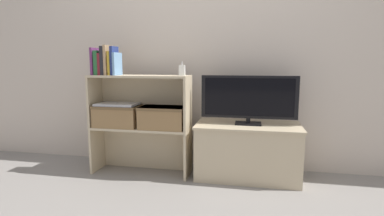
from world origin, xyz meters
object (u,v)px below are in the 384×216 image
Objects in this scene: book_navy at (114,61)px; storage_basket_left at (118,115)px; book_tan at (108,60)px; tv at (249,98)px; laptop at (117,104)px; book_charcoal at (105,61)px; book_forest at (98,63)px; baby_monitor at (182,70)px; tv_stand at (247,151)px; storage_basket_right at (163,116)px; book_plum at (95,61)px; book_skyblue at (117,64)px; book_mustard at (112,63)px; book_maroon at (102,64)px.

book_navy is 0.48m from storage_basket_left.
tv is at bearing 5.67° from book_tan.
tv is at bearing 5.02° from storage_basket_left.
laptop is at bearing -174.98° from tv.
book_forest is at bearing 180.00° from book_charcoal.
book_forest is 0.75m from baby_monitor.
storage_basket_right reaches higher than tv_stand.
book_plum is 0.77m from storage_basket_right.
book_forest is 0.53× the size of storage_basket_right.
book_charcoal is 0.12m from book_skyblue.
baby_monitor is at bearing 3.00° from book_tan.
book_forest is 1.04× the size of book_mustard.
book_mustard is at bearing -148.40° from storage_basket_left.
tv is 3.13× the size of book_tan.
book_navy is 0.69× the size of laptop.
tv is 1.34m from book_forest.
book_tan is at bearing 0.00° from book_charcoal.
book_tan reaches higher than book_plum.
book_mustard is (0.03, 0.00, -0.03)m from book_tan.
book_maroon reaches higher than baby_monitor.
book_forest is 0.12m from book_mustard.
book_navy is (-1.15, -0.12, 0.31)m from tv.
book_mustard is at bearing -174.19° from tv.
book_plum is 0.96× the size of book_navy.
book_forest is at bearing -174.67° from tv_stand.
book_mustard is 0.46m from storage_basket_left.
book_charcoal reaches higher than tv_stand.
laptop is (-1.15, -0.10, -0.07)m from tv.
laptop is (0.19, 0.02, -0.38)m from book_plum.
book_plum is at bearing 180.00° from book_maroon.
book_skyblue is (-1.13, -0.12, 0.75)m from tv_stand.
book_navy is at bearing 0.00° from book_tan.
book_navy is 1.28× the size of book_skyblue.
baby_monitor is (0.78, 0.03, -0.07)m from book_plum.
book_navy is at bearing -101.05° from laptop.
book_tan is (0.10, 0.00, 0.02)m from book_forest.
storage_basket_right is (-0.73, -0.10, 0.29)m from tv_stand.
book_forest is 0.74m from storage_basket_right.
laptop is (0.00, 0.02, -0.38)m from book_navy.
storage_basket_left is (-1.15, -0.10, -0.17)m from tv.
storage_basket_left is at bearing -174.90° from tv_stand.
baby_monitor is (0.62, 0.03, -0.06)m from book_mustard.
laptop is at bearing -90.00° from storage_basket_left.
laptop is at bearing 78.95° from book_navy.
laptop is (-0.59, -0.02, -0.30)m from baby_monitor.
book_charcoal reaches higher than book_plum.
book_forest is 0.06m from book_charcoal.
storage_basket_right is at bearing 2.43° from book_mustard.
book_navy is 0.04m from book_skyblue.
book_tan is 0.39m from laptop.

